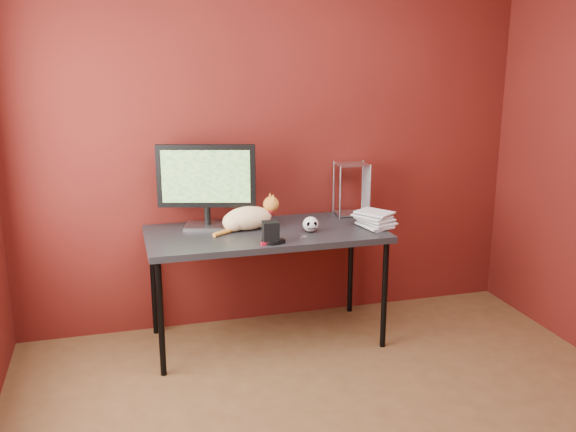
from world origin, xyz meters
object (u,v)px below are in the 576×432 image
object	(u,v)px
monitor	(206,182)
cat	(248,218)
desk	(266,238)
skull_mug	(311,224)
speaker	(271,233)
book_stack	(368,142)

from	to	relation	value
monitor	cat	distance (m)	0.35
desk	skull_mug	bearing A→B (deg)	-19.73
skull_mug	speaker	bearing A→B (deg)	-144.01
cat	book_stack	bearing A→B (deg)	-22.15
speaker	monitor	bearing A→B (deg)	129.46
skull_mug	desk	bearing A→B (deg)	167.50
speaker	book_stack	size ratio (longest dim) A/B	0.12
skull_mug	speaker	world-z (taller)	speaker
monitor	skull_mug	bearing A→B (deg)	-8.24
book_stack	cat	bearing A→B (deg)	166.42
book_stack	desk	bearing A→B (deg)	170.06
desk	book_stack	distance (m)	0.88
skull_mug	book_stack	size ratio (longest dim) A/B	0.09
desk	monitor	world-z (taller)	monitor
cat	skull_mug	xyz separation A→B (m)	(0.37, -0.16, -0.03)
cat	speaker	bearing A→B (deg)	-87.32
desk	skull_mug	xyz separation A→B (m)	(0.27, -0.10, 0.10)
desk	book_stack	bearing A→B (deg)	-9.94
monitor	book_stack	world-z (taller)	book_stack
cat	monitor	bearing A→B (deg)	148.05
monitor	skull_mug	world-z (taller)	monitor
skull_mug	monitor	bearing A→B (deg)	163.57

